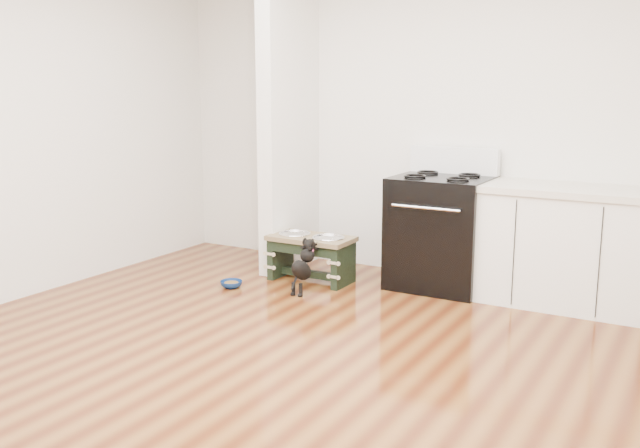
# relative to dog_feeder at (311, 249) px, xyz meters

# --- Properties ---
(ground) EXTENTS (5.00, 5.00, 0.00)m
(ground) POSITION_rel_dog_feeder_xyz_m (0.76, -1.78, -0.28)
(ground) COLOR #4C200D
(ground) RESTS_ON ground
(room_shell) EXTENTS (5.00, 5.00, 5.00)m
(room_shell) POSITION_rel_dog_feeder_xyz_m (0.76, -1.78, 1.34)
(room_shell) COLOR silver
(room_shell) RESTS_ON ground
(partition_wall) EXTENTS (0.15, 0.80, 2.70)m
(partition_wall) POSITION_rel_dog_feeder_xyz_m (-0.41, 0.32, 1.07)
(partition_wall) COLOR silver
(partition_wall) RESTS_ON ground
(oven_range) EXTENTS (0.76, 0.69, 1.14)m
(oven_range) POSITION_rel_dog_feeder_xyz_m (1.01, 0.38, 0.20)
(oven_range) COLOR black
(oven_range) RESTS_ON ground
(cabinet_run) EXTENTS (1.24, 0.64, 0.91)m
(cabinet_run) POSITION_rel_dog_feeder_xyz_m (1.99, 0.40, 0.17)
(cabinet_run) COLOR white
(cabinet_run) RESTS_ON ground
(dog_feeder) EXTENTS (0.71, 0.38, 0.41)m
(dog_feeder) POSITION_rel_dog_feeder_xyz_m (0.00, 0.00, 0.00)
(dog_feeder) COLOR black
(dog_feeder) RESTS_ON ground
(puppy) EXTENTS (0.13, 0.37, 0.43)m
(puppy) POSITION_rel_dog_feeder_xyz_m (0.13, -0.33, -0.04)
(puppy) COLOR black
(puppy) RESTS_ON ground
(floor_bowl) EXTENTS (0.24, 0.24, 0.06)m
(floor_bowl) POSITION_rel_dog_feeder_xyz_m (-0.47, -0.51, -0.25)
(floor_bowl) COLOR navy
(floor_bowl) RESTS_ON ground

